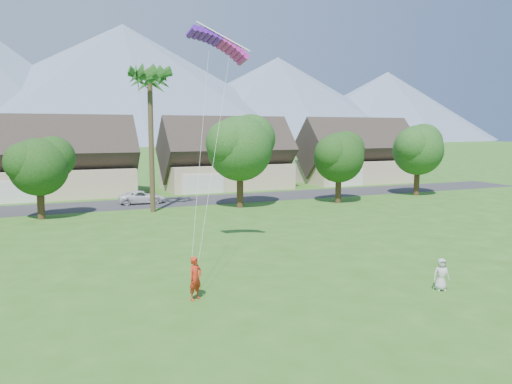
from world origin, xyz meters
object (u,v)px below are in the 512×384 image
watcher (441,274)px  parafoil_kite (220,41)px  parked_car (142,197)px  kite_flyer (195,278)px

watcher → parafoil_kite: size_ratio=0.43×
parked_car → parafoil_kite: 25.52m
parked_car → parafoil_kite: parafoil_kite is taller
kite_flyer → parafoil_kite: size_ratio=0.55×
kite_flyer → parked_car: 29.11m
watcher → parafoil_kite: 16.10m
kite_flyer → parafoil_kite: bearing=30.6°
watcher → kite_flyer: bearing=-175.4°
kite_flyer → watcher: bearing=-47.6°
kite_flyer → parked_car: bearing=53.1°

